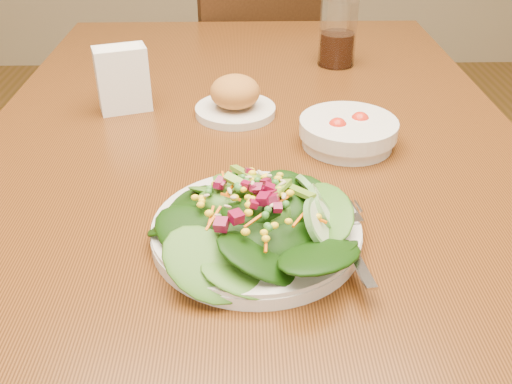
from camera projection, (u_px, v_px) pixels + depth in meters
dining_table at (252, 194)px, 0.98m from camera, size 0.90×1.40×0.75m
chair_far at (246, 97)px, 1.85m from camera, size 0.52×0.52×0.85m
salad_plate at (264, 220)px, 0.68m from camera, size 0.26×0.26×0.07m
bread_plate at (235, 99)px, 1.00m from camera, size 0.14×0.14×0.07m
tomato_bowl at (348, 132)px, 0.90m from camera, size 0.15×0.15×0.05m
drinking_glass at (338, 37)px, 1.20m from camera, size 0.08×0.08×0.14m
napkin_holder at (122, 77)px, 1.00m from camera, size 0.10×0.07×0.11m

